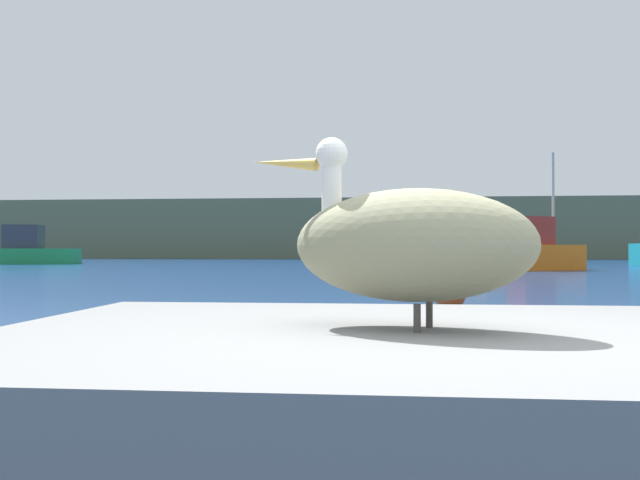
# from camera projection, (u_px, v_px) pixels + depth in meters

# --- Properties ---
(hillside_backdrop) EXTENTS (140.00, 16.41, 5.64)m
(hillside_backdrop) POSITION_uv_depth(u_px,v_px,m) (390.00, 230.00, 68.33)
(hillside_backdrop) COLOR #5B664C
(hillside_backdrop) RESTS_ON ground
(pier_dock) EXTENTS (3.58, 2.56, 0.62)m
(pier_dock) POSITION_uv_depth(u_px,v_px,m) (411.00, 402.00, 2.80)
(pier_dock) COLOR slate
(pier_dock) RESTS_ON ground
(pelican) EXTENTS (1.33, 0.84, 0.84)m
(pelican) POSITION_uv_depth(u_px,v_px,m) (409.00, 243.00, 2.81)
(pelican) COLOR gray
(pelican) RESTS_ON pier_dock
(fishing_boat_green) EXTENTS (7.86, 3.92, 3.72)m
(fishing_boat_green) POSITION_uv_depth(u_px,v_px,m) (17.00, 251.00, 41.10)
(fishing_boat_green) COLOR #1E8C4C
(fishing_boat_green) RESTS_ON ground
(fishing_boat_orange) EXTENTS (5.61, 4.14, 5.30)m
(fishing_boat_orange) POSITION_uv_depth(u_px,v_px,m) (526.00, 252.00, 29.23)
(fishing_boat_orange) COLOR orange
(fishing_boat_orange) RESTS_ON ground
(mooring_buoy) EXTENTS (0.50, 0.50, 0.50)m
(mooring_buoy) POSITION_uv_depth(u_px,v_px,m) (450.00, 294.00, 10.29)
(mooring_buoy) COLOR #E54C19
(mooring_buoy) RESTS_ON ground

